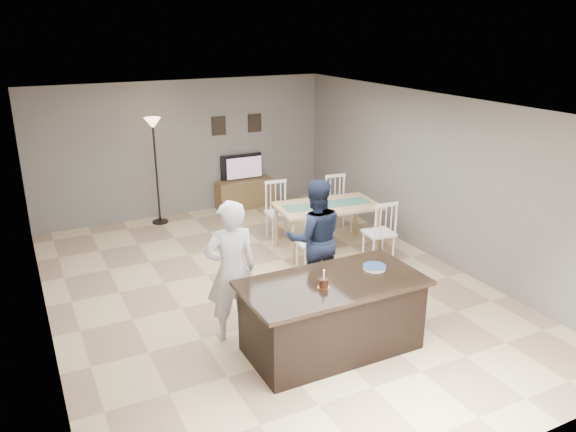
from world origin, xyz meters
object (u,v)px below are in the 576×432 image
kitchen_island (332,315)px  plate_stack (375,267)px  man (315,239)px  birthday_cake (324,283)px  tv_console (245,194)px  floor_lamp (154,142)px  television (243,167)px  woman (231,271)px  dining_table (327,212)px

kitchen_island → plate_stack: bearing=5.9°
man → birthday_cake: bearing=80.6°
man → tv_console: bearing=-82.5°
floor_lamp → television: bearing=6.5°
television → woman: woman is taller
plate_stack → woman: bearing=154.8°
woman → man: size_ratio=1.04×
television → birthday_cake: (-1.38, -5.73, 0.09)m
plate_stack → dining_table: size_ratio=0.13×
man → floor_lamp: 4.31m
kitchen_island → plate_stack: size_ratio=7.56×
man → birthday_cake: man is taller
tv_console → man: 4.31m
television → birthday_cake: 5.89m
tv_console → kitchen_island: bearing=-102.2°
television → man: man is taller
dining_table → plate_stack: bearing=-102.8°
kitchen_island → man: man is taller
tv_console → birthday_cake: 5.86m
dining_table → floor_lamp: bearing=136.2°
plate_stack → television: bearing=84.2°
tv_console → floor_lamp: bearing=-175.6°
television → woman: 5.29m
birthday_cake → plate_stack: bearing=10.7°
dining_table → television: bearing=103.3°
woman → floor_lamp: floor_lamp is taller
man → birthday_cake: (-0.70, -1.44, 0.09)m
kitchen_island → tv_console: kitchen_island is taller
kitchen_island → dining_table: 3.18m
man → floor_lamp: (-1.20, 4.08, 0.74)m
tv_console → birthday_cake: (-1.38, -5.66, 0.65)m
man → plate_stack: (0.11, -1.29, 0.06)m
tv_console → man: bearing=-99.1°
dining_table → floor_lamp: (-2.24, 2.66, 0.93)m
kitchen_island → woman: bearing=139.6°
tv_console → plate_stack: size_ratio=4.22×
tv_console → man: size_ratio=0.69×
woman → man: woman is taller
woman → plate_stack: (1.58, -0.74, 0.03)m
man → birthday_cake: size_ratio=7.86×
television → floor_lamp: size_ratio=0.44×
television → birthday_cake: size_ratio=4.16×
woman → dining_table: 3.19m
tv_console → woman: (-2.15, -4.76, 0.60)m
kitchen_island → plate_stack: (0.63, 0.06, 0.47)m
birthday_cake → man: bearing=64.0°
woman → birthday_cake: (0.77, -0.90, 0.06)m
television → woman: (-2.15, -4.83, 0.03)m
woman → tv_console: bearing=-110.5°
birthday_cake → dining_table: birthday_cake is taller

